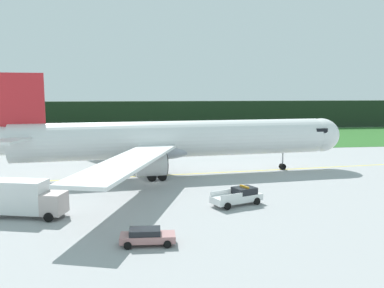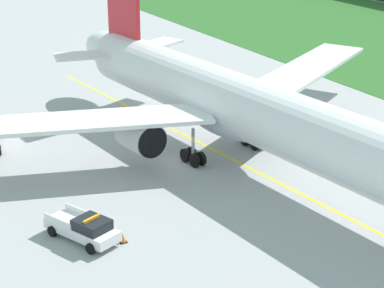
% 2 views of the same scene
% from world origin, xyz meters
% --- Properties ---
extents(ground, '(320.00, 320.00, 0.00)m').
position_xyz_m(ground, '(0.00, 0.00, 0.00)').
color(ground, '#9C9E9F').
extents(taxiway_centerline_main, '(70.08, 7.51, 0.01)m').
position_xyz_m(taxiway_centerline_main, '(3.31, 4.40, 0.00)').
color(taxiway_centerline_main, yellow).
rests_on(taxiway_centerline_main, ground).
extents(airliner, '(53.71, 51.49, 14.25)m').
position_xyz_m(airliner, '(2.62, 4.33, 5.01)').
color(airliner, white).
rests_on(airliner, ground).
extents(ops_pickup_truck, '(5.91, 3.98, 1.94)m').
position_xyz_m(ops_pickup_truck, '(8.41, -12.18, 0.90)').
color(ops_pickup_truck, white).
rests_on(ops_pickup_truck, ground).
extents(apron_cone, '(0.52, 0.52, 0.66)m').
position_xyz_m(apron_cone, '(9.99, -10.06, 0.32)').
color(apron_cone, black).
rests_on(apron_cone, ground).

